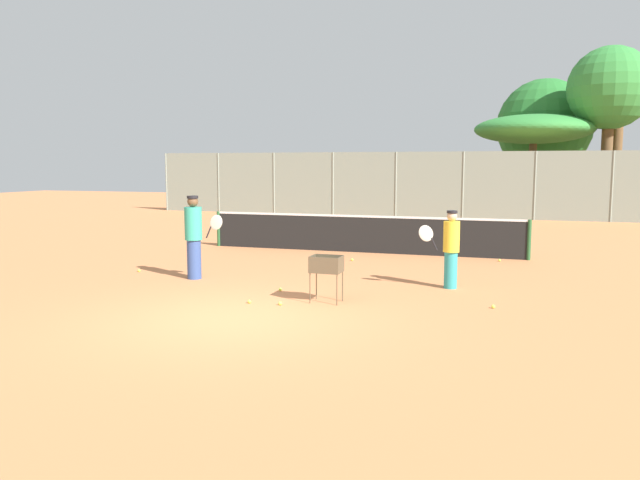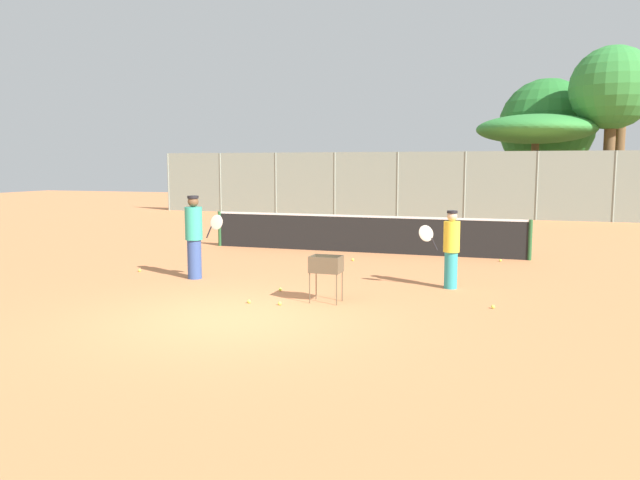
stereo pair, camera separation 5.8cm
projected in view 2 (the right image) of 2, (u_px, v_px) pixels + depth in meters
The scene contains 18 objects.
ground_plane at pixel (235, 319), 10.19m from camera, with size 80.00×80.00×0.00m, color #D37F4C.
tennis_net at pixel (362, 233), 17.79m from camera, with size 9.20×0.10×1.07m.
back_fence at pixel (431, 185), 29.55m from camera, with size 28.71×0.08×3.11m.
tree_0 at pixel (547, 126), 33.01m from camera, with size 4.95×4.95×7.01m.
tree_1 at pixel (622, 98), 30.39m from camera, with size 3.75×3.75×6.55m.
tree_2 at pixel (612, 89), 28.65m from camera, with size 3.81×3.81×7.92m.
tree_3 at pixel (536, 130), 30.21m from camera, with size 5.66×5.66×4.91m.
player_white_outfit at pixel (194, 236), 13.66m from camera, with size 0.94×0.38×1.83m.
player_red_cap at pixel (451, 248), 12.59m from camera, with size 0.85×0.39×1.59m.
ball_cart at pixel (326, 268), 11.35m from camera, with size 0.56×0.41×0.86m.
tennis_ball_0 at pixel (280, 303), 11.17m from camera, with size 0.07×0.07×0.07m, color #D1E54C.
tennis_ball_1 at pixel (500, 260), 16.18m from camera, with size 0.07×0.07×0.07m, color #D1E54C.
tennis_ball_2 at pixel (447, 285), 12.85m from camera, with size 0.07×0.07×0.07m, color #D1E54C.
tennis_ball_3 at pixel (353, 260), 16.29m from camera, with size 0.07×0.07×0.07m, color #D1E54C.
tennis_ball_4 at pixel (280, 289), 12.41m from camera, with size 0.07×0.07×0.07m, color #D1E54C.
tennis_ball_5 at pixel (493, 307), 10.90m from camera, with size 0.07×0.07×0.07m, color #D1E54C.
tennis_ball_6 at pixel (140, 270), 14.64m from camera, with size 0.07×0.07×0.07m, color #D1E54C.
tennis_ball_7 at pixel (249, 301), 11.32m from camera, with size 0.07×0.07×0.07m, color #D1E54C.
Camera 2 is at (4.51, -8.99, 2.51)m, focal length 35.00 mm.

